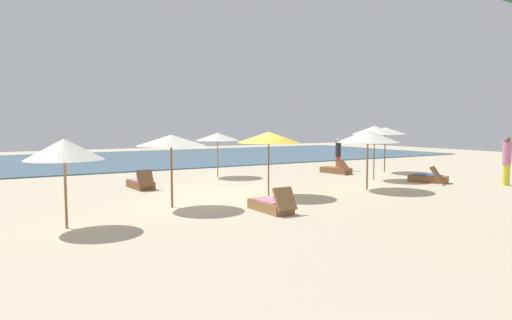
# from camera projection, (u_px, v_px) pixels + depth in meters

# --- Properties ---
(ground_plane) EXTENTS (60.00, 60.00, 0.00)m
(ground_plane) POSITION_uv_depth(u_px,v_px,m) (238.00, 196.00, 15.51)
(ground_plane) COLOR beige
(ocean_water) EXTENTS (48.00, 16.00, 0.06)m
(ocean_water) POSITION_uv_depth(u_px,v_px,m) (112.00, 160.00, 30.03)
(ocean_water) COLOR #3D6075
(ocean_water) RESTS_ON ground_plane
(umbrella_0) EXTENTS (1.98, 1.98, 2.10)m
(umbrella_0) POSITION_uv_depth(u_px,v_px,m) (171.00, 140.00, 13.18)
(umbrella_0) COLOR brown
(umbrella_0) RESTS_ON ground_plane
(umbrella_1) EXTENTS (1.77, 1.77, 2.07)m
(umbrella_1) POSITION_uv_depth(u_px,v_px,m) (64.00, 149.00, 10.56)
(umbrella_1) COLOR olive
(umbrella_1) RESTS_ON ground_plane
(umbrella_2) EXTENTS (2.01, 2.01, 2.21)m
(umbrella_2) POSITION_uv_depth(u_px,v_px,m) (385.00, 131.00, 22.59)
(umbrella_2) COLOR brown
(umbrella_2) RESTS_ON ground_plane
(umbrella_3) EXTENTS (2.25, 2.25, 2.17)m
(umbrella_3) POSITION_uv_depth(u_px,v_px,m) (368.00, 136.00, 16.71)
(umbrella_3) COLOR brown
(umbrella_3) RESTS_ON ground_plane
(umbrella_4) EXTENTS (1.95, 1.95, 2.30)m
(umbrella_4) POSITION_uv_depth(u_px,v_px,m) (375.00, 130.00, 19.63)
(umbrella_4) COLOR brown
(umbrella_4) RESTS_ON ground_plane
(umbrella_5) EXTENTS (1.98, 1.98, 1.98)m
(umbrella_5) POSITION_uv_depth(u_px,v_px,m) (218.00, 137.00, 20.69)
(umbrella_5) COLOR olive
(umbrella_5) RESTS_ON ground_plane
(umbrella_6) EXTENTS (2.09, 2.09, 2.13)m
(umbrella_6) POSITION_uv_depth(u_px,v_px,m) (269.00, 137.00, 15.25)
(umbrella_6) COLOR brown
(umbrella_6) RESTS_ON ground_plane
(lounger_0) EXTENTS (0.96, 1.79, 0.68)m
(lounger_0) POSITION_uv_depth(u_px,v_px,m) (337.00, 170.00, 22.25)
(lounger_0) COLOR brown
(lounger_0) RESTS_ON ground_plane
(lounger_2) EXTENTS (0.68, 1.66, 0.75)m
(lounger_2) POSITION_uv_depth(u_px,v_px,m) (141.00, 184.00, 17.15)
(lounger_2) COLOR brown
(lounger_2) RESTS_ON ground_plane
(lounger_4) EXTENTS (0.60, 1.64, 0.74)m
(lounger_4) POSITION_uv_depth(u_px,v_px,m) (272.00, 205.00, 12.70)
(lounger_4) COLOR olive
(lounger_4) RESTS_ON ground_plane
(lounger_5) EXTENTS (1.26, 1.75, 0.72)m
(lounger_5) POSITION_uv_depth(u_px,v_px,m) (429.00, 178.00, 18.86)
(lounger_5) COLOR brown
(lounger_5) RESTS_ON ground_plane
(person_0) EXTENTS (0.45, 0.45, 1.90)m
(person_0) POSITION_uv_depth(u_px,v_px,m) (507.00, 160.00, 17.94)
(person_0) COLOR yellow
(person_0) RESTS_ON ground_plane
(person_1) EXTENTS (0.36, 0.36, 1.65)m
(person_1) POSITION_uv_depth(u_px,v_px,m) (338.00, 154.00, 23.58)
(person_1) COLOR #BF3338
(person_1) RESTS_ON ground_plane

